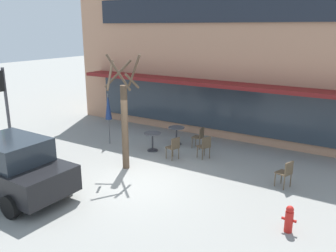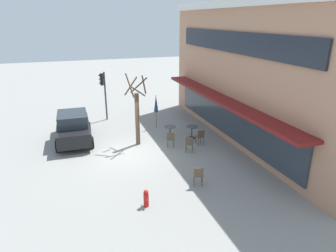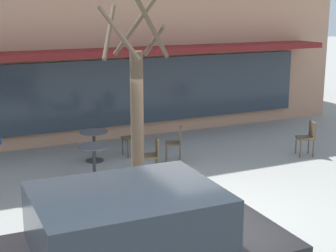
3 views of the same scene
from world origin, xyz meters
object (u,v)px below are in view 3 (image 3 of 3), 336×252
(cafe_table_streetside, at_px, (94,141))
(cafe_chair_0, at_px, (176,141))
(cafe_chair_1, at_px, (153,153))
(cafe_chair_2, at_px, (134,135))
(cafe_chair_3, at_px, (308,136))
(cafe_table_near_wall, at_px, (94,156))
(street_tree, at_px, (137,114))

(cafe_table_streetside, relative_size, cafe_chair_0, 0.85)
(cafe_chair_1, xyz_separation_m, cafe_chair_2, (0.21, 1.70, 0.00))
(cafe_table_streetside, height_order, cafe_chair_1, cafe_chair_1)
(cafe_chair_2, relative_size, cafe_chair_3, 1.00)
(cafe_table_near_wall, bearing_deg, cafe_chair_0, 8.42)
(cafe_chair_2, bearing_deg, cafe_chair_3, -25.61)
(cafe_table_streetside, distance_m, cafe_chair_1, 1.85)
(cafe_chair_0, bearing_deg, cafe_chair_3, -16.22)
(cafe_table_near_wall, xyz_separation_m, street_tree, (0.23, -2.02, 1.33))
(cafe_table_streetside, bearing_deg, cafe_chair_3, -20.15)
(cafe_chair_0, xyz_separation_m, cafe_chair_3, (3.30, -0.96, 0.00))
(cafe_chair_1, bearing_deg, cafe_table_streetside, 117.80)
(cafe_chair_2, xyz_separation_m, street_tree, (-1.24, -3.32, 1.32))
(street_tree, bearing_deg, cafe_chair_1, 57.49)
(cafe_chair_2, bearing_deg, cafe_chair_1, -97.12)
(cafe_table_near_wall, xyz_separation_m, cafe_chair_0, (2.21, 0.33, 0.01))
(cafe_chair_3, bearing_deg, cafe_table_near_wall, 173.44)
(cafe_chair_1, relative_size, cafe_chair_2, 1.00)
(cafe_table_near_wall, distance_m, cafe_chair_3, 5.54)
(cafe_chair_0, relative_size, street_tree, 0.22)
(cafe_table_streetside, xyz_separation_m, cafe_chair_2, (1.08, 0.06, 0.01))
(cafe_table_near_wall, xyz_separation_m, cafe_chair_3, (5.50, -0.63, 0.01))
(cafe_chair_0, bearing_deg, cafe_table_streetside, 153.18)
(cafe_table_near_wall, xyz_separation_m, cafe_table_streetside, (0.39, 1.24, 0.00))
(cafe_table_streetside, height_order, cafe_chair_0, cafe_chair_0)
(cafe_table_near_wall, distance_m, cafe_chair_2, 1.96)
(cafe_chair_3, distance_m, street_tree, 5.61)
(street_tree, bearing_deg, cafe_chair_0, 49.77)
(cafe_chair_0, xyz_separation_m, cafe_chair_2, (-0.74, 0.97, 0.00))
(cafe_table_streetside, relative_size, street_tree, 0.19)
(cafe_chair_0, bearing_deg, cafe_chair_2, 127.10)
(cafe_chair_0, distance_m, street_tree, 3.34)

